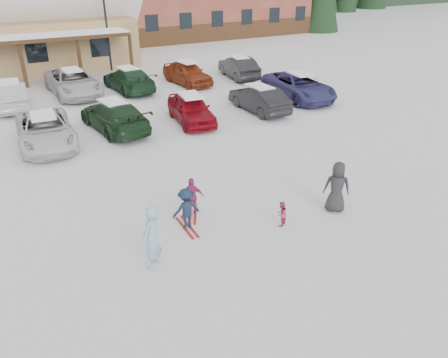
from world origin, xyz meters
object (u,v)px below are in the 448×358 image
lamp_post (106,21)px  parked_car_10 (73,82)px  parked_car_12 (187,73)px  child_navy (186,209)px  parked_car_6 (299,86)px  parked_car_2 (45,130)px  parked_car_9 (12,95)px  parked_car_11 (129,79)px  parked_car_5 (259,99)px  parked_car_4 (191,109)px  adult_skier (152,238)px  child_magenta (192,197)px  toddler_red (281,214)px  parked_car_3 (114,116)px  bystander_dark (337,187)px  parked_car_13 (239,67)px

lamp_post → parked_car_10: size_ratio=1.14×
parked_car_12 → child_navy: bearing=-120.9°
parked_car_6 → parked_car_10: 13.75m
parked_car_2 → parked_car_9: size_ratio=1.10×
parked_car_11 → parked_car_12: size_ratio=1.13×
lamp_post → parked_car_5: 14.78m
parked_car_4 → adult_skier: bearing=-112.4°
child_magenta → parked_car_4: (3.82, 8.31, 0.06)m
toddler_red → child_magenta: (-2.14, 1.93, 0.24)m
lamp_post → child_navy: lamp_post is taller
child_navy → parked_car_9: parked_car_9 is taller
lamp_post → parked_car_2: (-6.70, -13.39, -2.88)m
child_magenta → parked_car_4: parked_car_4 is taller
parked_car_3 → parked_car_5: (7.79, -0.86, -0.03)m
adult_skier → toddler_red: 4.25m
parked_car_5 → parked_car_6: bearing=-165.2°
parked_car_3 → toddler_red: bearing=93.3°
parked_car_10 → parked_car_11: bearing=-14.7°
lamp_post → parked_car_6: 15.29m
parked_car_2 → parked_car_12: bearing=37.4°
child_navy → parked_car_12: parked_car_12 is taller
adult_skier → bystander_dark: (6.32, -0.05, -0.06)m
parked_car_2 → adult_skier: bearing=-81.1°
parked_car_4 → parked_car_13: bearing=52.8°
parked_car_5 → parked_car_12: parked_car_12 is taller
adult_skier → parked_car_9: size_ratio=0.41×
adult_skier → parked_car_13: (12.89, 17.39, -0.20)m
child_magenta → parked_car_10: parked_car_10 is taller
parked_car_3 → adult_skier: bearing=71.6°
parked_car_10 → parked_car_4: bearing=-65.6°
parked_car_10 → parked_car_11: 3.34m
parked_car_4 → parked_car_12: size_ratio=0.95×
child_navy → child_magenta: size_ratio=1.03×
bystander_dark → parked_car_4: bearing=-50.0°
adult_skier → child_navy: bearing=178.5°
child_navy → parked_car_10: bearing=-89.2°
parked_car_3 → parked_car_11: bearing=-120.4°
parked_car_13 → child_navy: bearing=63.0°
child_navy → parked_car_6: size_ratio=0.25×
toddler_red → parked_car_13: (8.66, 17.34, 0.32)m
lamp_post → parked_car_3: bearing=-104.9°
parked_car_10 → parked_car_3: bearing=-89.4°
child_navy → bystander_dark: 4.94m
parked_car_9 → parked_car_11: 6.89m
child_magenta → parked_car_10: 16.50m
parked_car_12 → parked_car_6: bearing=-61.5°
child_navy → parked_car_9: 16.30m
toddler_red → parked_car_2: size_ratio=0.16×
parked_car_3 → parked_car_13: 12.46m
adult_skier → lamp_post: bearing=-145.0°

